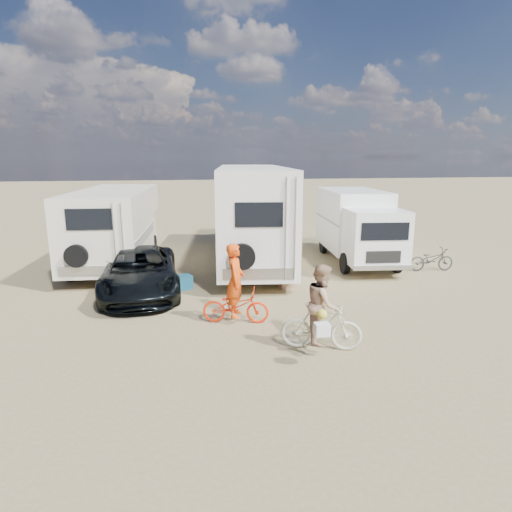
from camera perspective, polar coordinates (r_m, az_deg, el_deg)
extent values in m
plane|color=#8F7D55|center=(10.25, 7.37, -10.10)|extent=(140.00, 140.00, 0.00)
imported|color=black|center=(13.32, -15.17, -1.99)|extent=(2.46, 4.87, 1.32)
imported|color=red|center=(10.63, -2.72, -6.65)|extent=(1.73, 0.95, 0.86)
imported|color=beige|center=(9.28, 8.70, -9.25)|extent=(1.77, 1.00, 1.03)
imported|color=#EF4A0D|center=(10.48, -2.74, -4.19)|extent=(0.58, 0.75, 1.82)
imported|color=tan|center=(9.16, 8.77, -7.34)|extent=(0.87, 0.98, 1.69)
imported|color=#2A2D2A|center=(16.62, 22.30, -0.42)|extent=(1.65, 0.68, 0.85)
cube|color=#1E6D94|center=(13.51, -9.72, -3.47)|extent=(0.64, 0.56, 0.43)
cube|color=#92694F|center=(13.58, 3.97, -3.35)|extent=(0.56, 0.56, 0.37)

